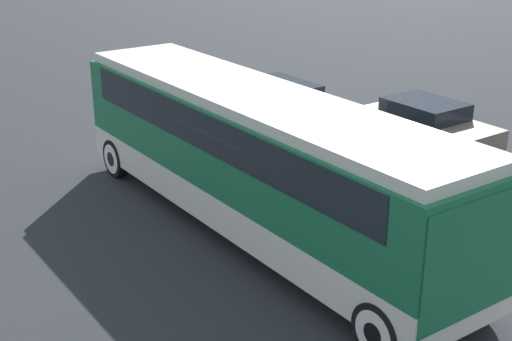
{
  "coord_description": "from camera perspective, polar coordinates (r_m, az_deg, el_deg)",
  "views": [
    {
      "loc": [
        11.63,
        -8.21,
        6.9
      ],
      "look_at": [
        0.0,
        0.0,
        1.41
      ],
      "focal_mm": 50.0,
      "sensor_mm": 36.0,
      "label": 1
    }
  ],
  "objects": [
    {
      "name": "parked_car_mid",
      "position": [
        21.73,
        13.53,
        3.74
      ],
      "size": [
        4.25,
        1.92,
        1.29
      ],
      "color": "#7A6B5B",
      "rests_on": "ground_plane"
    },
    {
      "name": "parked_car_near",
      "position": [
        22.82,
        2.21,
        5.33
      ],
      "size": [
        4.59,
        1.9,
        1.4
      ],
      "color": "silver",
      "rests_on": "ground_plane"
    },
    {
      "name": "tour_bus",
      "position": [
        15.02,
        0.21,
        1.58
      ],
      "size": [
        11.53,
        2.54,
        3.14
      ],
      "color": "silver",
      "rests_on": "ground_plane"
    },
    {
      "name": "ground_plane",
      "position": [
        15.82,
        0.0,
        -4.79
      ],
      "size": [
        120.0,
        120.0,
        0.0
      ],
      "primitive_type": "plane",
      "color": "#26282B"
    }
  ]
}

